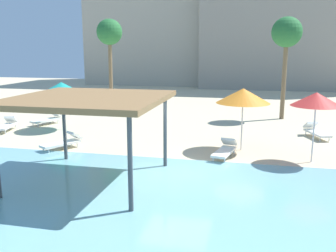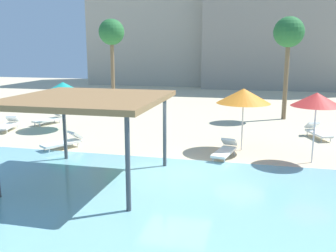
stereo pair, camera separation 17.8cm
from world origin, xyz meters
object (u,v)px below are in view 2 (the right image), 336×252
Objects in this scene: lounge_chair_1 at (64,141)px; palm_tree_1 at (112,34)px; beach_umbrella_red_0 at (317,100)px; beach_umbrella_teal_1 at (63,88)px; palm_tree_2 at (289,35)px; lounge_chair_0 at (225,150)px; lounge_chair_4 at (50,119)px; shade_pavilion at (88,101)px; lounge_chair_2 at (9,124)px; beach_umbrella_orange_3 at (244,96)px; lounge_chair_3 at (317,132)px.

lounge_chair_1 is 0.29× the size of palm_tree_1.
beach_umbrella_teal_1 is (-12.85, 3.56, -0.19)m from beach_umbrella_red_0.
palm_tree_1 is at bearing 139.02° from beach_umbrella_red_0.
palm_tree_1 is at bearing 172.76° from palm_tree_2.
beach_umbrella_red_0 reaches higher than lounge_chair_0.
lounge_chair_4 is at bearing -160.39° from palm_tree_2.
lounge_chair_4 is at bearing 127.92° from shade_pavilion.
lounge_chair_2 and lounge_chair_4 have the same top height.
beach_umbrella_teal_1 is at bearing -120.52° from lounge_chair_1.
lounge_chair_1 is (-7.91, -1.58, -2.13)m from beach_umbrella_orange_3.
palm_tree_1 reaches higher than beach_umbrella_orange_3.
lounge_chair_0 is at bearing 64.07° from lounge_chair_2.
palm_tree_2 is at bearing -7.24° from palm_tree_1.
palm_tree_1 is (-10.06, 9.97, 3.07)m from beach_umbrella_orange_3.
lounge_chair_3 is (16.55, 2.07, 0.00)m from lounge_chair_2.
lounge_chair_1 is 12.85m from palm_tree_1.
shade_pavilion is 10.60m from lounge_chair_2.
shade_pavilion is 9.15m from beach_umbrella_teal_1.
lounge_chair_4 is at bearing -110.35° from lounge_chair_3.
beach_umbrella_red_0 is 0.44× the size of palm_tree_2.
shade_pavilion is 0.74× the size of palm_tree_1.
beach_umbrella_red_0 reaches higher than beach_umbrella_orange_3.
beach_umbrella_red_0 is 1.43× the size of lounge_chair_0.
palm_tree_2 is (2.96, 9.70, 5.02)m from lounge_chair_0.
palm_tree_1 is at bearing 108.80° from shade_pavilion.
beach_umbrella_teal_1 reaches higher than lounge_chair_0.
beach_umbrella_red_0 is at bearing 123.01° from lounge_chair_1.
beach_umbrella_red_0 reaches higher than lounge_chair_3.
lounge_chair_2 is 1.00× the size of lounge_chair_3.
lounge_chair_4 is 15.65m from palm_tree_2.
beach_umbrella_teal_1 is 8.28m from palm_tree_1.
lounge_chair_4 is (-14.47, 4.65, -2.22)m from beach_umbrella_red_0.
lounge_chair_3 is at bearing 45.07° from shade_pavilion.
beach_umbrella_orange_3 is at bearing 47.01° from shade_pavilion.
lounge_chair_2 is at bearing 170.97° from beach_umbrella_red_0.
beach_umbrella_orange_3 reaches higher than lounge_chair_4.
lounge_chair_3 is (4.29, 4.63, 0.00)m from lounge_chair_0.
beach_umbrella_red_0 reaches higher than lounge_chair_4.
shade_pavilion reaches higher than lounge_chair_1.
beach_umbrella_orange_3 is at bearing -105.55° from palm_tree_2.
lounge_chair_0 is 6.31m from lounge_chair_3.
beach_umbrella_teal_1 is 1.35× the size of lounge_chair_2.
shade_pavilion is 6.30m from lounge_chair_0.
lounge_chair_2 is 0.30× the size of palm_tree_1.
lounge_chair_1 is at bearing 46.17° from lounge_chair_2.
beach_umbrella_teal_1 reaches higher than lounge_chair_3.
palm_tree_1 is at bearing 90.41° from beach_umbrella_teal_1.
beach_umbrella_orange_3 is (-2.84, 1.23, -0.09)m from beach_umbrella_red_0.
palm_tree_1 is at bearing -135.83° from lounge_chair_3.
beach_umbrella_teal_1 is 3.68m from lounge_chair_2.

